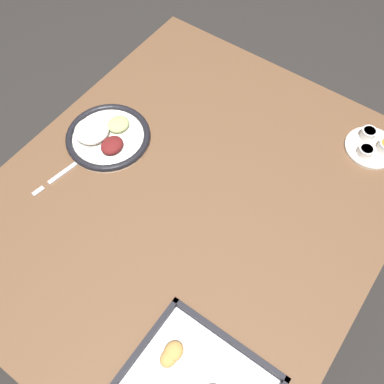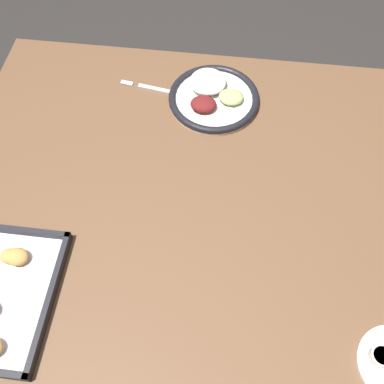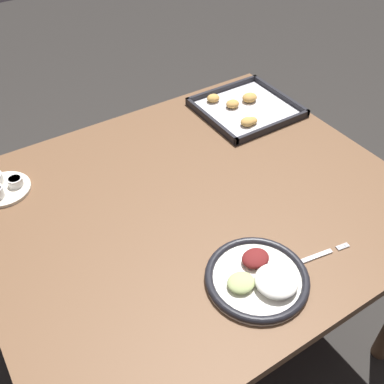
{
  "view_description": "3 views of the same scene",
  "coord_description": "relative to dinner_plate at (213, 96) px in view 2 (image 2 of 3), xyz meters",
  "views": [
    {
      "loc": [
        0.5,
        0.36,
        1.76
      ],
      "look_at": [
        -0.01,
        0.0,
        0.75
      ],
      "focal_mm": 42.0,
      "sensor_mm": 36.0,
      "label": 1
    },
    {
      "loc": [
        -0.08,
        0.54,
        1.64
      ],
      "look_at": [
        -0.01,
        0.0,
        0.75
      ],
      "focal_mm": 42.0,
      "sensor_mm": 36.0,
      "label": 2
    },
    {
      "loc": [
        -0.51,
        -0.78,
        1.6
      ],
      "look_at": [
        -0.01,
        0.0,
        0.75
      ],
      "focal_mm": 42.0,
      "sensor_mm": 36.0,
      "label": 3
    }
  ],
  "objects": [
    {
      "name": "dining_table",
      "position": [
        0.03,
        0.32,
        -0.11
      ],
      "size": [
        1.18,
        1.0,
        0.72
      ],
      "color": "brown",
      "rests_on": "ground_plane"
    },
    {
      "name": "dinner_plate",
      "position": [
        0.0,
        0.0,
        0.0
      ],
      "size": [
        0.25,
        0.25,
        0.05
      ],
      "color": "white",
      "rests_on": "dining_table"
    },
    {
      "name": "ground_plane",
      "position": [
        0.03,
        0.32,
        -0.73
      ],
      "size": [
        8.0,
        8.0,
        0.0
      ],
      "primitive_type": "plane",
      "color": "#282623"
    },
    {
      "name": "fork",
      "position": [
        0.16,
        -0.02,
        -0.01
      ],
      "size": [
        0.19,
        0.04,
        0.0
      ],
      "rotation": [
        0.0,
        0.0,
        -0.16
      ],
      "color": "silver",
      "rests_on": "dining_table"
    }
  ]
}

